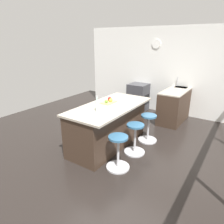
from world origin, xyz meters
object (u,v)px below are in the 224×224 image
at_px(stool_near_camera, 118,153).
at_px(apple_yellow, 111,100).
at_px(water_bottle, 97,105).
at_px(oven_range, 138,97).
at_px(kitchen_island, 108,125).
at_px(apple_green, 106,101).
at_px(apple_red, 110,99).
at_px(cutting_board, 109,102).
at_px(stool_by_window, 148,129).
at_px(stool_middle, 135,140).

relative_size(stool_near_camera, apple_yellow, 8.15).
xyz_separation_m(stool_near_camera, water_bottle, (-0.20, -0.62, 0.76)).
relative_size(oven_range, kitchen_island, 0.43).
height_order(apple_green, apple_yellow, apple_yellow).
distance_m(oven_range, kitchen_island, 2.67).
bearing_deg(stool_near_camera, apple_yellow, -138.88).
bearing_deg(stool_near_camera, water_bottle, -108.13).
bearing_deg(apple_red, water_bottle, 14.17).
height_order(cutting_board, apple_green, apple_green).
relative_size(stool_by_window, apple_yellow, 8.15).
bearing_deg(kitchen_island, cutting_board, -147.45).
distance_m(kitchen_island, apple_green, 0.53).
bearing_deg(apple_yellow, oven_range, -167.75).
height_order(stool_near_camera, water_bottle, water_bottle).
bearing_deg(stool_near_camera, stool_middle, 180.00).
relative_size(kitchen_island, apple_green, 28.34).
xyz_separation_m(kitchen_island, apple_green, (-0.04, -0.08, 0.53)).
distance_m(oven_range, apple_green, 2.67).
height_order(cutting_board, water_bottle, water_bottle).
height_order(oven_range, apple_yellow, apple_yellow).
bearing_deg(apple_yellow, water_bottle, 9.07).
bearing_deg(oven_range, apple_green, 11.00).
bearing_deg(kitchen_island, stool_near_camera, 45.51).
relative_size(apple_red, water_bottle, 0.28).
relative_size(oven_range, apple_red, 10.13).
height_order(kitchen_island, apple_red, apple_red).
xyz_separation_m(oven_range, stool_near_camera, (3.27, 1.25, -0.14)).
bearing_deg(stool_middle, water_bottle, -53.54).
relative_size(oven_range, stool_by_window, 1.37).
bearing_deg(apple_yellow, stool_middle, 77.26).
distance_m(stool_near_camera, apple_red, 1.39).
bearing_deg(oven_range, water_bottle, 11.61).
bearing_deg(cutting_board, stool_by_window, 123.49).
bearing_deg(apple_yellow, stool_near_camera, 41.12).
height_order(stool_by_window, cutting_board, cutting_board).
bearing_deg(apple_green, cutting_board, -170.22).
xyz_separation_m(oven_range, apple_yellow, (2.44, 0.53, 0.56)).
bearing_deg(apple_red, oven_range, -169.14).
distance_m(stool_near_camera, apple_yellow, 1.30).
bearing_deg(stool_middle, kitchen_island, -90.00).
height_order(stool_middle, apple_yellow, apple_yellow).
bearing_deg(cutting_board, stool_middle, 78.85).
xyz_separation_m(kitchen_island, stool_by_window, (-0.66, 0.67, -0.17)).
bearing_deg(apple_red, stool_near_camera, 41.67).
relative_size(stool_by_window, cutting_board, 1.81).
height_order(stool_by_window, apple_red, apple_red).
distance_m(kitchen_island, stool_near_camera, 0.96).
xyz_separation_m(stool_by_window, apple_yellow, (0.50, -0.72, 0.70)).
bearing_deg(kitchen_island, stool_by_window, 134.49).
distance_m(oven_range, cutting_board, 2.55).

